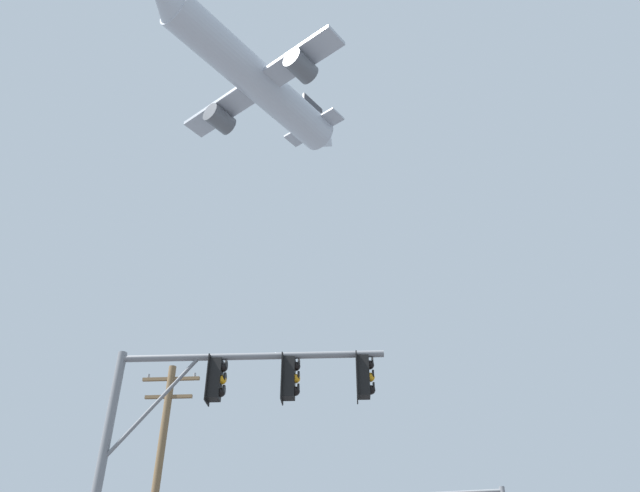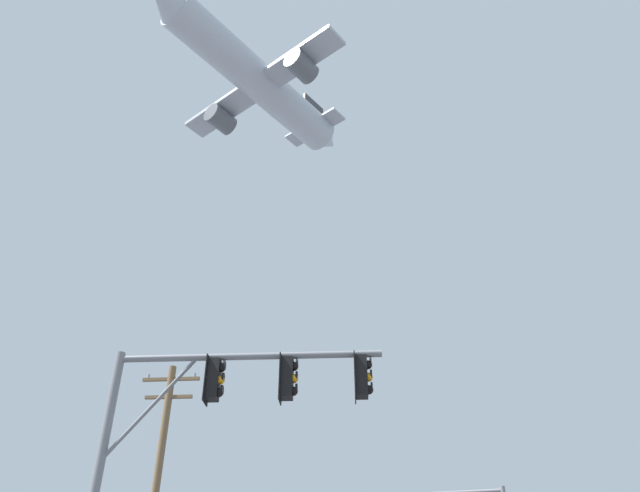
# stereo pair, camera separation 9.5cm
# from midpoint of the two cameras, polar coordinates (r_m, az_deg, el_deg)

# --- Properties ---
(signal_pole_near) EXTENTS (5.94, 0.51, 6.70)m
(signal_pole_near) POSITION_cam_midpoint_polar(r_m,az_deg,el_deg) (13.35, -10.03, -15.73)
(signal_pole_near) COLOR slate
(signal_pole_near) RESTS_ON ground
(airplane) EXTENTS (16.49, 20.97, 6.43)m
(airplane) POSITION_cam_midpoint_polar(r_m,az_deg,el_deg) (57.93, -6.20, 15.31)
(airplane) COLOR #B7BCC6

